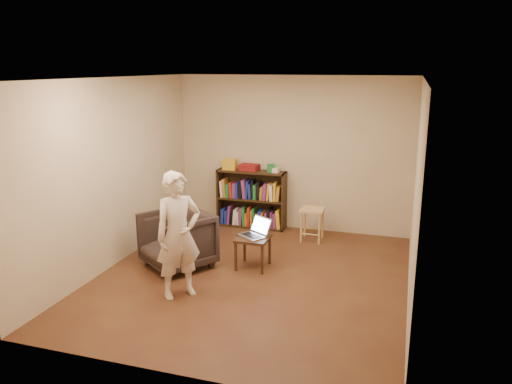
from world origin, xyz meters
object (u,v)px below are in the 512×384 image
(person, at_px, (178,235))
(bookshelf, at_px, (252,202))
(armchair, at_px, (177,240))
(side_table, at_px, (253,242))
(laptop, at_px, (255,232))
(stool, at_px, (312,215))

(person, bearing_deg, bookshelf, 42.41)
(bookshelf, xyz_separation_m, armchair, (-0.44, -2.03, -0.05))
(bookshelf, xyz_separation_m, person, (-0.01, -2.84, 0.34))
(armchair, xyz_separation_m, side_table, (1.02, 0.29, -0.02))
(laptop, bearing_deg, side_table, -65.48)
(bookshelf, height_order, laptop, bookshelf)
(armchair, relative_size, person, 0.55)
(stool, bearing_deg, armchair, -134.15)
(stool, bearing_deg, person, -115.36)
(armchair, relative_size, laptop, 1.75)
(person, bearing_deg, stool, 17.24)
(armchair, bearing_deg, side_table, 49.84)
(side_table, distance_m, person, 1.31)
(laptop, distance_m, person, 1.34)
(side_table, bearing_deg, stool, 67.12)
(bookshelf, relative_size, side_table, 2.70)
(armchair, height_order, laptop, armchair)
(stool, xyz_separation_m, side_table, (-0.57, -1.35, -0.06))
(side_table, bearing_deg, laptop, 82.02)
(stool, bearing_deg, laptop, -113.59)
(bookshelf, relative_size, person, 0.77)
(bookshelf, distance_m, stool, 1.22)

